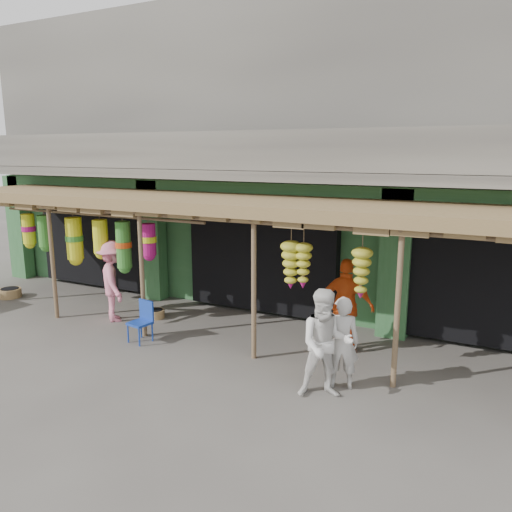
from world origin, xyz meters
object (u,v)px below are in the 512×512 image
at_px(blue_chair, 143,319).
at_px(person_front, 342,342).
at_px(person_vendor, 346,306).
at_px(person_shopper, 114,281).
at_px(person_right, 326,344).

distance_m(blue_chair, person_front, 4.10).
xyz_separation_m(blue_chair, person_front, (4.09, -0.15, 0.30)).
distance_m(blue_chair, person_vendor, 3.97).
height_order(person_vendor, person_shopper, person_shopper).
bearing_deg(person_front, person_shopper, -27.18).
xyz_separation_m(person_front, person_vendor, (-0.36, 1.44, 0.14)).
height_order(person_front, person_shopper, person_shopper).
bearing_deg(blue_chair, person_vendor, 29.03).
bearing_deg(blue_chair, person_shopper, 162.14).
height_order(person_right, person_vendor, person_vendor).
bearing_deg(person_shopper, person_right, -152.98).
distance_m(blue_chair, person_shopper, 1.59).
distance_m(person_vendor, person_shopper, 5.11).
distance_m(person_right, person_shopper, 5.46).
xyz_separation_m(blue_chair, person_right, (3.96, -0.55, 0.39)).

